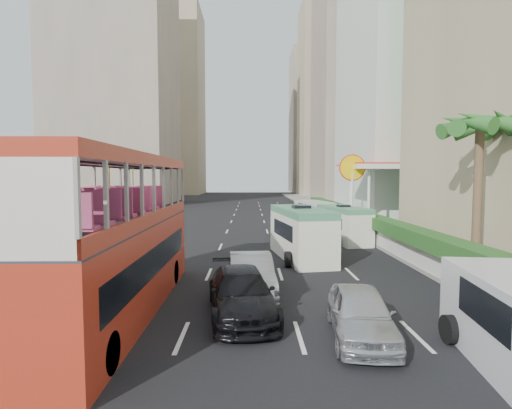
{
  "coord_description": "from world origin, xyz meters",
  "views": [
    {
      "loc": [
        -1.73,
        -12.57,
        4.35
      ],
      "look_at": [
        -1.5,
        4.0,
        3.2
      ],
      "focal_mm": 28.0,
      "sensor_mm": 36.0,
      "label": 1
    }
  ],
  "objects_px": {
    "shell_station": "(381,195)",
    "car_silver_lane_b": "(360,338)",
    "minibus_far": "(343,224)",
    "van_asset": "(289,240)",
    "car_silver_lane_a": "(251,294)",
    "panel_van_far": "(314,213)",
    "double_decker_bus": "(116,235)",
    "minibus_near": "(301,233)",
    "palm_tree": "(477,200)",
    "car_black": "(241,315)"
  },
  "relations": [
    {
      "from": "shell_station",
      "to": "car_silver_lane_b",
      "type": "bearing_deg",
      "value": -109.25
    },
    {
      "from": "car_silver_lane_b",
      "to": "minibus_far",
      "type": "height_order",
      "value": "minibus_far"
    },
    {
      "from": "minibus_far",
      "to": "shell_station",
      "type": "relative_size",
      "value": 0.66
    },
    {
      "from": "van_asset",
      "to": "minibus_far",
      "type": "xyz_separation_m",
      "value": [
        3.61,
        -0.59,
        1.18
      ]
    },
    {
      "from": "car_silver_lane_a",
      "to": "minibus_far",
      "type": "relative_size",
      "value": 0.84
    },
    {
      "from": "minibus_far",
      "to": "panel_van_far",
      "type": "xyz_separation_m",
      "value": [
        -0.41,
        9.88,
        -0.12
      ]
    },
    {
      "from": "minibus_far",
      "to": "shell_station",
      "type": "xyz_separation_m",
      "value": [
        5.51,
        9.11,
        1.57
      ]
    },
    {
      "from": "double_decker_bus",
      "to": "panel_van_far",
      "type": "distance_m",
      "value": 25.87
    },
    {
      "from": "van_asset",
      "to": "shell_station",
      "type": "relative_size",
      "value": 0.54
    },
    {
      "from": "minibus_near",
      "to": "palm_tree",
      "type": "distance_m",
      "value": 8.39
    },
    {
      "from": "car_black",
      "to": "minibus_near",
      "type": "bearing_deg",
      "value": 63.97
    },
    {
      "from": "car_silver_lane_a",
      "to": "minibus_far",
      "type": "distance_m",
      "value": 13.43
    },
    {
      "from": "car_silver_lane_a",
      "to": "shell_station",
      "type": "xyz_separation_m",
      "value": [
        11.71,
        20.97,
        2.75
      ]
    },
    {
      "from": "van_asset",
      "to": "shell_station",
      "type": "height_order",
      "value": "shell_station"
    },
    {
      "from": "minibus_far",
      "to": "car_black",
      "type": "bearing_deg",
      "value": -125.92
    },
    {
      "from": "car_silver_lane_b",
      "to": "panel_van_far",
      "type": "relative_size",
      "value": 0.76
    },
    {
      "from": "panel_van_far",
      "to": "minibus_near",
      "type": "bearing_deg",
      "value": -112.42
    },
    {
      "from": "car_silver_lane_b",
      "to": "palm_tree",
      "type": "bearing_deg",
      "value": 49.12
    },
    {
      "from": "double_decker_bus",
      "to": "car_black",
      "type": "bearing_deg",
      "value": -3.73
    },
    {
      "from": "double_decker_bus",
      "to": "car_silver_lane_b",
      "type": "distance_m",
      "value": 7.95
    },
    {
      "from": "car_silver_lane_a",
      "to": "van_asset",
      "type": "distance_m",
      "value": 12.71
    },
    {
      "from": "car_silver_lane_a",
      "to": "van_asset",
      "type": "xyz_separation_m",
      "value": [
        2.59,
        12.44,
        0.0
      ]
    },
    {
      "from": "palm_tree",
      "to": "car_black",
      "type": "bearing_deg",
      "value": -156.55
    },
    {
      "from": "van_asset",
      "to": "palm_tree",
      "type": "height_order",
      "value": "palm_tree"
    },
    {
      "from": "double_decker_bus",
      "to": "minibus_near",
      "type": "distance_m",
      "value": 10.99
    },
    {
      "from": "van_asset",
      "to": "shell_station",
      "type": "bearing_deg",
      "value": 52.97
    },
    {
      "from": "van_asset",
      "to": "minibus_near",
      "type": "xyz_separation_m",
      "value": [
        0.08,
        -6.06,
        1.35
      ]
    },
    {
      "from": "van_asset",
      "to": "palm_tree",
      "type": "xyz_separation_m",
      "value": [
        6.92,
        -10.48,
        3.38
      ]
    },
    {
      "from": "double_decker_bus",
      "to": "car_black",
      "type": "relative_size",
      "value": 2.27
    },
    {
      "from": "palm_tree",
      "to": "minibus_far",
      "type": "bearing_deg",
      "value": 108.49
    },
    {
      "from": "car_silver_lane_b",
      "to": "car_black",
      "type": "height_order",
      "value": "car_black"
    },
    {
      "from": "car_black",
      "to": "double_decker_bus",
      "type": "bearing_deg",
      "value": 169.21
    },
    {
      "from": "car_silver_lane_b",
      "to": "palm_tree",
      "type": "relative_size",
      "value": 0.63
    },
    {
      "from": "double_decker_bus",
      "to": "shell_station",
      "type": "bearing_deg",
      "value": 55.18
    },
    {
      "from": "car_silver_lane_b",
      "to": "shell_station",
      "type": "xyz_separation_m",
      "value": [
        8.76,
        25.09,
        2.75
      ]
    },
    {
      "from": "minibus_far",
      "to": "panel_van_far",
      "type": "bearing_deg",
      "value": 81.17
    },
    {
      "from": "van_asset",
      "to": "panel_van_far",
      "type": "distance_m",
      "value": 9.89
    },
    {
      "from": "double_decker_bus",
      "to": "panel_van_far",
      "type": "relative_size",
      "value": 2.08
    },
    {
      "from": "minibus_near",
      "to": "palm_tree",
      "type": "relative_size",
      "value": 0.95
    },
    {
      "from": "car_silver_lane_a",
      "to": "car_black",
      "type": "distance_m",
      "value": 2.31
    },
    {
      "from": "van_asset",
      "to": "car_black",
      "type": "bearing_deg",
      "value": -91.22
    },
    {
      "from": "car_black",
      "to": "shell_station",
      "type": "bearing_deg",
      "value": 55.61
    },
    {
      "from": "double_decker_bus",
      "to": "car_black",
      "type": "distance_m",
      "value": 4.72
    },
    {
      "from": "minibus_far",
      "to": "palm_tree",
      "type": "bearing_deg",
      "value": -82.72
    },
    {
      "from": "car_silver_lane_a",
      "to": "car_silver_lane_b",
      "type": "height_order",
      "value": "car_silver_lane_a"
    },
    {
      "from": "car_silver_lane_a",
      "to": "car_black",
      "type": "relative_size",
      "value": 0.92
    },
    {
      "from": "car_silver_lane_a",
      "to": "palm_tree",
      "type": "xyz_separation_m",
      "value": [
        9.51,
        1.97,
        3.38
      ]
    },
    {
      "from": "palm_tree",
      "to": "shell_station",
      "type": "height_order",
      "value": "palm_tree"
    },
    {
      "from": "car_silver_lane_a",
      "to": "panel_van_far",
      "type": "relative_size",
      "value": 0.84
    },
    {
      "from": "car_black",
      "to": "minibus_near",
      "type": "relative_size",
      "value": 0.8
    }
  ]
}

